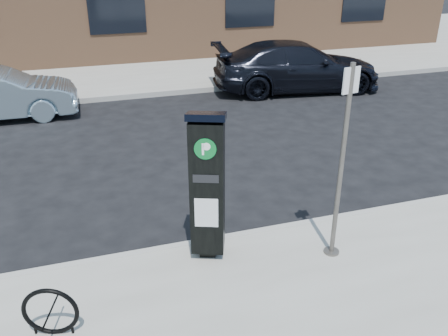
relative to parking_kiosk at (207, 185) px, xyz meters
name	(u,v)px	position (x,y,z in m)	size (l,w,h in m)	color
ground	(217,245)	(0.24, 0.35, -1.24)	(120.00, 120.00, 0.00)	black
sidewalk_far	(116,55)	(0.24, 14.35, -1.17)	(60.00, 12.00, 0.15)	gray
curb_near	(218,242)	(0.24, 0.33, -1.17)	(60.00, 0.12, 0.16)	#9E9B93
curb_far	(138,96)	(0.24, 8.37, -1.17)	(60.00, 0.12, 0.16)	#9E9B93
parking_kiosk	(207,185)	(0.00, 0.00, 0.00)	(0.61, 0.58, 2.13)	black
sign_pole	(341,167)	(1.67, -0.52, 0.25)	(0.24, 0.22, 2.71)	#605955
bike_rack	(50,312)	(-2.08, -0.94, -0.79)	(0.62, 0.23, 0.63)	black
car_dark	(297,66)	(5.08, 7.75, -0.50)	(2.09, 5.13, 1.49)	black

